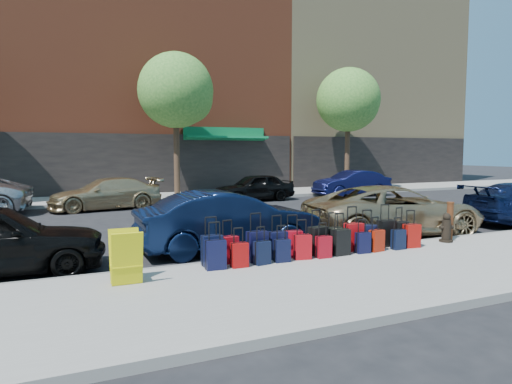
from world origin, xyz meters
name	(u,v)px	position (x,y,z in m)	size (l,w,h in m)	color
ground	(237,228)	(0.00, 0.00, 0.00)	(120.00, 120.00, 0.00)	black
sidewalk_near	(362,276)	(0.00, -6.50, 0.07)	(60.00, 4.00, 0.15)	gray
sidewalk_far	(166,197)	(0.00, 10.00, 0.07)	(60.00, 4.00, 0.15)	gray
curb_near	(308,255)	(0.00, -4.48, 0.07)	(60.00, 0.08, 0.15)	gray
curb_far	(175,201)	(0.00, 7.98, 0.07)	(60.00, 0.08, 0.15)	gray
building_center	(135,37)	(0.00, 17.99, 9.98)	(17.00, 12.85, 20.00)	brown
building_right	(338,70)	(16.00, 17.99, 8.98)	(15.00, 12.12, 18.00)	tan
tree_center	(179,93)	(0.64, 9.50, 5.41)	(3.80, 3.80, 7.27)	black
tree_right	(350,102)	(11.14, 9.50, 5.41)	(3.80, 3.80, 7.27)	black
suitcase_front_0	(212,250)	(-2.44, -4.79, 0.46)	(0.42, 0.24, 1.00)	black
suitcase_front_1	(229,250)	(-2.06, -4.75, 0.43)	(0.40, 0.27, 0.90)	#9B0A13
suitcase_front_2	(257,246)	(-1.46, -4.85, 0.47)	(0.44, 0.27, 1.03)	black
suitcase_front_3	(278,245)	(-0.94, -4.78, 0.44)	(0.39, 0.22, 0.94)	black
suitcase_front_4	(293,244)	(-0.58, -4.81, 0.44)	(0.42, 0.28, 0.93)	maroon
suitcase_front_5	(318,241)	(0.04, -4.84, 0.47)	(0.46, 0.31, 1.02)	black
suitcase_front_6	(334,240)	(0.50, -4.79, 0.44)	(0.41, 0.27, 0.92)	black
suitcase_front_7	(353,237)	(1.01, -4.84, 0.48)	(0.43, 0.24, 1.04)	#9C0A0E
suitcase_front_8	(368,237)	(1.42, -4.84, 0.44)	(0.42, 0.29, 0.94)	black
suitcase_front_9	(386,233)	(2.04, -4.76, 0.47)	(0.43, 0.24, 1.03)	black
suitcase_front_10	(401,233)	(2.46, -4.78, 0.44)	(0.42, 0.28, 0.94)	black
suitcase_back_0	(216,255)	(-2.48, -5.11, 0.44)	(0.41, 0.25, 0.94)	black
suitcase_back_1	(239,255)	(-1.99, -5.16, 0.40)	(0.34, 0.20, 0.80)	#930909
suitcase_back_2	(262,253)	(-1.48, -5.14, 0.39)	(0.36, 0.24, 0.78)	black
suitcase_back_3	(282,251)	(-1.01, -5.12, 0.39)	(0.34, 0.21, 0.78)	black
suitcase_back_4	(302,247)	(-0.49, -5.07, 0.42)	(0.39, 0.27, 0.86)	#9A0910
suitcase_back_5	(324,247)	(-0.01, -5.16, 0.39)	(0.33, 0.20, 0.77)	maroon
suitcase_back_6	(341,242)	(0.48, -5.09, 0.44)	(0.41, 0.25, 0.94)	black
suitcase_back_7	(363,243)	(1.05, -5.13, 0.39)	(0.34, 0.21, 0.77)	black
suitcase_back_8	(377,241)	(1.46, -5.11, 0.40)	(0.36, 0.24, 0.81)	#971B09
suitcase_back_9	(398,239)	(2.07, -5.15, 0.39)	(0.32, 0.18, 0.76)	black
suitcase_back_10	(412,236)	(2.51, -5.11, 0.43)	(0.41, 0.27, 0.91)	#950E09
fire_hydrant	(446,229)	(3.81, -4.95, 0.49)	(0.38, 0.34, 0.75)	black
bollard	(450,220)	(4.06, -4.82, 0.67)	(0.19, 0.19, 1.01)	#38190C
display_rack	(126,258)	(-4.23, -5.39, 0.62)	(0.53, 0.59, 0.94)	#D6CE0B
car_near_1	(229,221)	(-1.40, -3.03, 0.75)	(1.58, 4.53, 1.49)	#0B1732
car_near_2	(394,210)	(3.80, -3.00, 0.73)	(2.42, 5.26, 1.46)	tan
car_far_1	(106,194)	(-3.32, 6.61, 0.67)	(1.87, 4.61, 1.34)	tan
car_far_2	(254,187)	(3.76, 7.03, 0.68)	(1.60, 3.99, 1.36)	black
car_far_3	(352,183)	(9.58, 7.05, 0.70)	(1.49, 4.27, 1.41)	#0C1038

